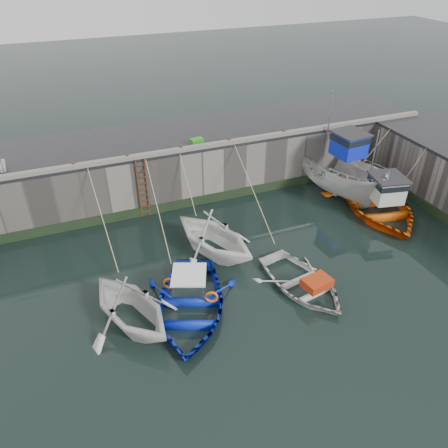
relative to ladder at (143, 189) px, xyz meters
name	(u,v)px	position (x,y,z in m)	size (l,w,h in m)	color
ground	(264,341)	(2.00, -9.91, -1.59)	(120.00, 120.00, 0.00)	black
quay_back	(168,163)	(2.00, 2.59, -0.09)	(30.00, 5.00, 3.00)	slate
road_back	(166,137)	(2.00, 2.59, 1.49)	(30.00, 5.00, 0.16)	black
kerb_back	(178,150)	(2.00, 0.24, 1.67)	(30.00, 0.30, 0.20)	slate
algae_back	(182,204)	(2.00, 0.05, -1.34)	(30.00, 0.08, 0.50)	black
ladder	(143,189)	(0.00, 0.00, 0.00)	(0.51, 0.08, 3.20)	#3F1E0F
boat_near_white	(132,323)	(-2.21, -7.26, -1.59)	(3.78, 4.38, 2.31)	silver
boat_near_white_rope	(111,250)	(-2.21, -2.34, -1.59)	(0.04, 5.50, 3.10)	tan
boat_near_blue	(190,311)	(-0.01, -7.48, -1.59)	(3.91, 5.48, 1.13)	#0B22AE
boat_near_blue_rope	(157,241)	(-0.01, -2.45, -1.59)	(0.04, 5.69, 3.10)	tan
boat_near_blacktrim	(214,252)	(2.19, -4.26, -1.59)	(3.99, 4.62, 2.44)	white
boat_near_blacktrim_rope	(191,215)	(2.19, -0.84, -1.59)	(0.04, 3.19, 3.10)	tan
boat_near_navy	(302,287)	(4.76, -7.83, -1.59)	(3.19, 4.46, 0.92)	silver
boat_near_navy_rope	(250,223)	(4.76, -2.62, -1.59)	(0.04, 6.01, 3.10)	tan
boat_far_white	(337,172)	(10.67, -1.31, -0.43)	(3.40, 7.39, 5.76)	silver
boat_far_orange	(377,203)	(11.49, -3.97, -1.16)	(5.85, 7.29, 4.35)	#E55A0C
fish_crate	(197,141)	(3.18, 0.80, 1.73)	(0.65, 0.36, 0.33)	#258F1A
bollard_a	(74,165)	(-3.00, 0.34, 1.71)	(0.18, 0.18, 0.28)	#3F1E0F
bollard_b	(127,156)	(-0.50, 0.34, 1.71)	(0.18, 0.18, 0.28)	#3F1E0F
bollard_c	(181,148)	(2.20, 0.34, 1.71)	(0.18, 0.18, 0.28)	#3F1E0F
bollard_d	(229,141)	(4.80, 0.34, 1.71)	(0.18, 0.18, 0.28)	#3F1E0F
bollard_e	(284,132)	(8.00, 0.34, 1.71)	(0.18, 0.18, 0.28)	#3F1E0F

